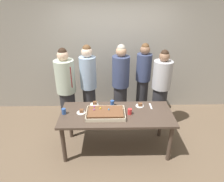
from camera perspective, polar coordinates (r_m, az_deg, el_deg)
ground_plane at (r=3.89m, az=1.17°, el=-15.56°), size 12.00×12.00×0.00m
interior_back_panel at (r=4.63m, az=0.57°, el=12.58°), size 8.00×0.12×3.00m
party_table at (r=3.49m, az=1.26°, el=-7.54°), size 1.91×0.81×0.74m
sheet_cake at (r=3.38m, az=-1.82°, el=-6.25°), size 0.65×0.43×0.10m
plated_slice_near_left at (r=3.67m, az=7.94°, el=-4.03°), size 0.15×0.15×0.06m
plated_slice_near_right at (r=3.70m, az=-4.98°, el=-3.59°), size 0.15×0.15×0.06m
plated_slice_far_left at (r=3.48m, az=-8.68°, el=-5.85°), size 0.15×0.15×0.06m
drink_cup_nearest at (r=3.49m, az=-13.52°, el=-5.67°), size 0.07×0.07×0.10m
drink_cup_middle at (r=3.64m, az=0.05°, el=-3.44°), size 0.07×0.07×0.10m
drink_cup_far_end at (r=3.41m, az=5.05°, el=-5.82°), size 0.07×0.07×0.10m
cake_server_utensil at (r=3.70m, az=10.91°, el=-4.24°), size 0.03×0.20×0.01m
person_serving_front at (r=4.42m, az=8.76°, el=3.13°), size 0.32×0.32×1.68m
person_green_shirt_behind at (r=4.24m, az=2.44°, el=2.30°), size 0.36×0.36×1.69m
person_striped_tie_right at (r=4.10m, az=-6.64°, el=1.73°), size 0.32×0.32×1.72m
person_far_right_suit at (r=4.14m, az=13.61°, el=0.49°), size 0.36×0.36×1.65m
person_left_edge_reaching at (r=4.08m, az=-12.81°, el=0.56°), size 0.38×0.38×1.69m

